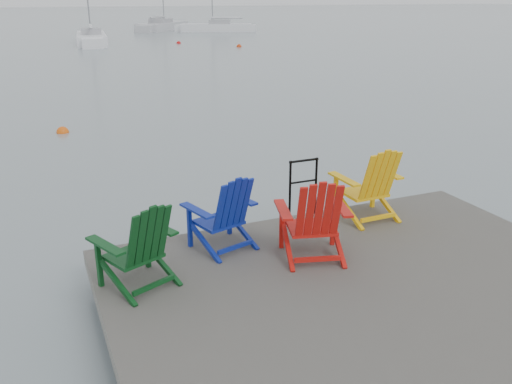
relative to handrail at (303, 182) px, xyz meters
name	(u,v)px	position (x,y,z in m)	size (l,w,h in m)	color
ground	(380,332)	(-0.25, -2.45, -1.04)	(400.00, 400.00, 0.00)	gray
dock	(382,306)	(-0.25, -2.45, -0.69)	(6.00, 5.00, 1.40)	#2F2C29
handrail	(303,182)	(0.00, 0.00, 0.00)	(0.48, 0.04, 0.90)	black
chair_green	(139,245)	(-2.72, -1.18, -0.01)	(1.02, 0.98, 1.05)	#0A3B15
chair_blue	(224,212)	(-1.49, -0.62, -0.02)	(0.97, 0.92, 1.04)	navy
chair_red	(314,218)	(-0.54, -1.33, 0.02)	(1.04, 0.99, 1.12)	red
chair_yellow	(370,183)	(0.85, -0.50, 0.03)	(0.92, 0.85, 1.13)	yellow
sailboat_near	(92,39)	(1.82, 39.94, -0.69)	(3.04, 8.57, 11.59)	white
sailboat_mid	(163,27)	(11.68, 56.29, -0.69)	(7.78, 9.32, 13.24)	silver
sailboat_far	(217,28)	(16.24, 50.83, -0.69)	(7.68, 4.67, 10.48)	white
buoy_a	(63,133)	(-2.84, 9.24, -1.04)	(0.35, 0.35, 0.35)	#F25B0E
buoy_c	(239,47)	(11.78, 32.78, -1.04)	(0.40, 0.40, 0.40)	red
buoy_d	(179,43)	(8.36, 37.55, -1.04)	(0.37, 0.37, 0.37)	red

